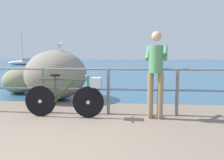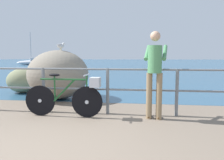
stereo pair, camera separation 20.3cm
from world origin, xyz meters
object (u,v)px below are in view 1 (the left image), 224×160
(person_at_railing, at_px, (156,71))
(seagull, at_px, (58,45))
(bicycle, at_px, (71,95))
(sailboat, at_px, (24,62))
(breakwater_boulder_left, at_px, (19,81))
(breakwater_boulder_main, at_px, (56,75))

(person_at_railing, height_order, seagull, person_at_railing)
(bicycle, relative_size, sailboat, 0.35)
(breakwater_boulder_left, bearing_deg, person_at_railing, -31.44)
(bicycle, height_order, seagull, seagull)
(bicycle, relative_size, seagull, 5.10)
(bicycle, distance_m, seagull, 2.37)
(person_at_railing, relative_size, sailboat, 0.36)
(person_at_railing, distance_m, breakwater_boulder_left, 5.19)
(breakwater_boulder_left, xyz_separation_m, sailboat, (-11.98, 23.80, -0.01))
(bicycle, height_order, breakwater_boulder_left, bicycle)
(bicycle, distance_m, breakwater_boulder_main, 2.14)
(person_at_railing, bearing_deg, seagull, 64.95)
(breakwater_boulder_left, bearing_deg, bicycle, -46.31)
(seagull, bearing_deg, bicycle, -129.32)
(sailboat, bearing_deg, bicycle, 88.10)
(breakwater_boulder_main, height_order, sailboat, sailboat)
(person_at_railing, height_order, sailboat, sailboat)
(breakwater_boulder_main, relative_size, breakwater_boulder_left, 1.65)
(bicycle, xyz_separation_m, breakwater_boulder_left, (-2.64, 2.76, -0.04))
(breakwater_boulder_main, xyz_separation_m, seagull, (0.10, -0.01, 0.87))
(breakwater_boulder_main, distance_m, breakwater_boulder_left, 1.90)
(person_at_railing, relative_size, breakwater_boulder_main, 0.96)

